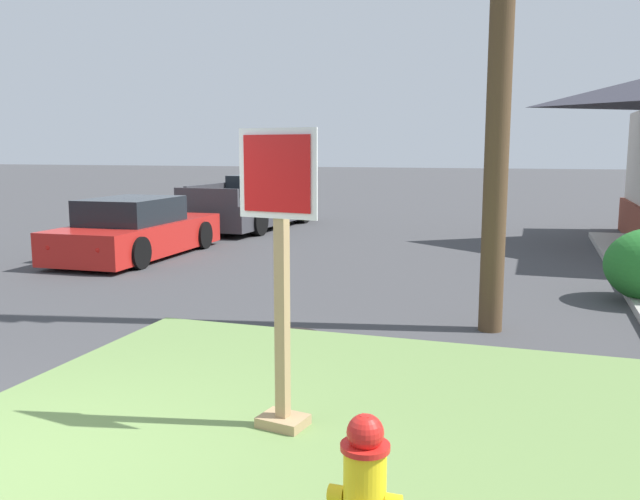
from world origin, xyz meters
The scene contains 6 objects.
grass_corner_patch centered at (1.83, 1.64, 0.04)m, with size 5.75×5.04×0.08m, color #668447.
fire_hydrant centered at (2.68, -0.12, 0.48)m, with size 0.38×0.34×0.85m.
stop_sign centered at (1.63, 1.44, 1.18)m, with size 0.66×0.34×2.31m.
manhole_cover centered at (0.72, 4.11, 0.01)m, with size 0.70×0.70×0.02m, color black.
parked_sedan_red centered at (-4.51, 8.78, 0.54)m, with size 1.98×4.48×1.25m.
pickup_truck_charcoal centered at (-4.33, 14.47, 0.62)m, with size 2.28×5.41×1.48m.
Camera 1 is at (3.44, -3.17, 2.23)m, focal length 37.22 mm.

